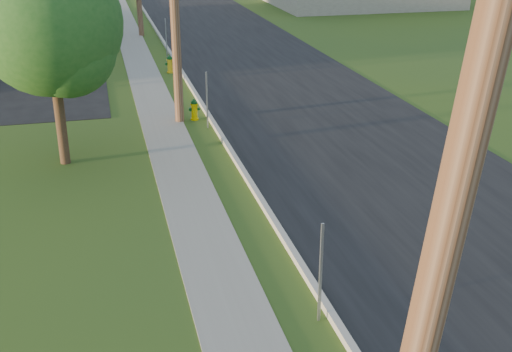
# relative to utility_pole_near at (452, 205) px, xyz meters

# --- Properties ---
(road) EXTENTS (8.00, 120.00, 0.02)m
(road) POSITION_rel_utility_pole_near_xyz_m (5.10, 11.00, -4.79)
(road) COLOR black
(road) RESTS_ON ground
(curb) EXTENTS (0.15, 120.00, 0.15)m
(curb) POSITION_rel_utility_pole_near_xyz_m (1.10, 11.00, -4.73)
(curb) COLOR #A9A59A
(curb) RESTS_ON ground
(sidewalk) EXTENTS (1.50, 120.00, 0.03)m
(sidewalk) POSITION_rel_utility_pole_near_xyz_m (-0.65, 11.00, -4.79)
(sidewalk) COLOR gray
(sidewalk) RESTS_ON ground
(utility_pole_near) EXTENTS (1.40, 0.32, 9.48)m
(utility_pole_near) POSITION_rel_utility_pole_near_xyz_m (0.00, 0.00, 0.00)
(utility_pole_near) COLOR brown
(utility_pole_near) RESTS_ON ground
(sign_post_near) EXTENTS (0.05, 0.04, 2.00)m
(sign_post_near) POSITION_rel_utility_pole_near_xyz_m (0.85, 5.20, -3.80)
(sign_post_near) COLOR gray
(sign_post_near) RESTS_ON ground
(sign_post_mid) EXTENTS (0.05, 0.04, 2.00)m
(sign_post_mid) POSITION_rel_utility_pole_near_xyz_m (0.85, 17.00, -3.80)
(sign_post_mid) COLOR gray
(sign_post_mid) RESTS_ON ground
(sign_post_far) EXTENTS (0.05, 0.04, 2.00)m
(sign_post_far) POSITION_rel_utility_pole_near_xyz_m (0.85, 29.20, -3.80)
(sign_post_far) COLOR gray
(sign_post_far) RESTS_ON ground
(tree_verge) EXTENTS (4.09, 4.09, 6.20)m
(tree_verge) POSITION_rel_utility_pole_near_xyz_m (-3.81, 14.64, -0.81)
(tree_verge) COLOR #3C2519
(tree_verge) RESTS_ON ground
(hydrant_mid) EXTENTS (0.40, 0.36, 0.79)m
(hydrant_mid) POSITION_rel_utility_pole_near_xyz_m (0.55, 18.09, -4.42)
(hydrant_mid) COLOR #DFBD00
(hydrant_mid) RESTS_ON ground
(hydrant_far) EXTENTS (0.43, 0.38, 0.83)m
(hydrant_far) POSITION_rel_utility_pole_near_xyz_m (0.59, 25.73, -4.40)
(hydrant_far) COLOR gold
(hydrant_far) RESTS_ON ground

